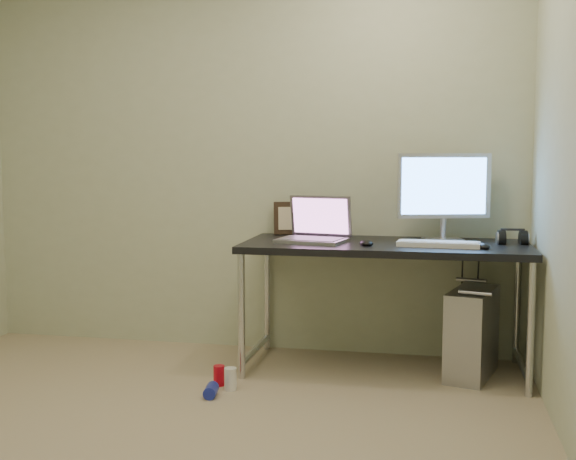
{
  "coord_description": "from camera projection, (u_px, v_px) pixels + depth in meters",
  "views": [
    {
      "loc": [
        1.18,
        -2.74,
        1.26
      ],
      "look_at": [
        0.41,
        1.04,
        0.85
      ],
      "focal_mm": 45.0,
      "sensor_mm": 36.0,
      "label": 1
    }
  ],
  "objects": [
    {
      "name": "can_red",
      "position": [
        219.0,
        376.0,
        3.93
      ],
      "size": [
        0.06,
        0.06,
        0.11
      ],
      "primitive_type": "cylinder",
      "rotation": [
        0.0,
        0.0,
        0.05
      ],
      "color": "red",
      "rests_on": "ground"
    },
    {
      "name": "picture_frame",
      "position": [
        294.0,
        218.0,
        4.57
      ],
      "size": [
        0.27,
        0.14,
        0.21
      ],
      "primitive_type": "cube",
      "rotation": [
        -0.21,
        0.0,
        0.28
      ],
      "color": "black",
      "rests_on": "desk"
    },
    {
      "name": "wall_back",
      "position": [
        247.0,
        155.0,
        4.62
      ],
      "size": [
        3.5,
        0.02,
        2.5
      ],
      "primitive_type": "cube",
      "color": "beige",
      "rests_on": "ground"
    },
    {
      "name": "can_blue",
      "position": [
        211.0,
        391.0,
        3.75
      ],
      "size": [
        0.08,
        0.13,
        0.07
      ],
      "primitive_type": "cylinder",
      "rotation": [
        1.57,
        0.0,
        0.13
      ],
      "color": "#1C28A8",
      "rests_on": "ground"
    },
    {
      "name": "headphones",
      "position": [
        512.0,
        239.0,
        4.08
      ],
      "size": [
        0.17,
        0.1,
        0.11
      ],
      "rotation": [
        0.0,
        0.0,
        0.07
      ],
      "color": "black",
      "rests_on": "desk"
    },
    {
      "name": "cable_b",
      "position": [
        477.0,
        300.0,
        4.35
      ],
      "size": [
        0.02,
        0.11,
        0.71
      ],
      "primitive_type": "cylinder",
      "rotation": [
        0.14,
        0.0,
        0.09
      ],
      "color": "black",
      "rests_on": "ground"
    },
    {
      "name": "can_white",
      "position": [
        230.0,
        379.0,
        3.86
      ],
      "size": [
        0.08,
        0.08,
        0.12
      ],
      "primitive_type": "cylinder",
      "rotation": [
        0.0,
        0.0,
        0.24
      ],
      "color": "white",
      "rests_on": "ground"
    },
    {
      "name": "floor",
      "position": [
        143.0,
        453.0,
        3.04
      ],
      "size": [
        3.5,
        3.5,
        0.0
      ],
      "primitive_type": "plane",
      "color": "tan",
      "rests_on": "ground"
    },
    {
      "name": "keyboard",
      "position": [
        438.0,
        244.0,
        3.98
      ],
      "size": [
        0.46,
        0.18,
        0.03
      ],
      "primitive_type": "cube",
      "rotation": [
        0.0,
        0.0,
        -0.07
      ],
      "color": "silver",
      "rests_on": "desk"
    },
    {
      "name": "desk",
      "position": [
        385.0,
        256.0,
        4.15
      ],
      "size": [
        1.63,
        0.71,
        0.75
      ],
      "color": "black",
      "rests_on": "ground"
    },
    {
      "name": "mouse_right",
      "position": [
        482.0,
        245.0,
        3.89
      ],
      "size": [
        0.11,
        0.13,
        0.04
      ],
      "primitive_type": "ellipsoid",
      "rotation": [
        0.0,
        0.0,
        0.33
      ],
      "color": "black",
      "rests_on": "desk"
    },
    {
      "name": "mouse_left",
      "position": [
        367.0,
        242.0,
        4.03
      ],
      "size": [
        0.09,
        0.13,
        0.04
      ],
      "primitive_type": "ellipsoid",
      "rotation": [
        0.0,
        0.0,
        0.13
      ],
      "color": "black",
      "rests_on": "desk"
    },
    {
      "name": "laptop",
      "position": [
        315.0,
        231.0,
        4.22
      ],
      "size": [
        0.43,
        0.38,
        0.26
      ],
      "rotation": [
        0.0,
        0.0,
        -0.2
      ],
      "color": "#BAB9C1",
      "rests_on": "desk"
    },
    {
      "name": "monitor",
      "position": [
        444.0,
        190.0,
        4.2
      ],
      "size": [
        0.53,
        0.21,
        0.51
      ],
      "rotation": [
        0.0,
        0.0,
        0.28
      ],
      "color": "#BAB9C1",
      "rests_on": "desk"
    },
    {
      "name": "webcam",
      "position": [
        327.0,
        223.0,
        4.46
      ],
      "size": [
        0.05,
        0.04,
        0.11
      ],
      "rotation": [
        0.0,
        0.0,
        0.35
      ],
      "color": "silver",
      "rests_on": "desk"
    },
    {
      "name": "cable_a",
      "position": [
        461.0,
        296.0,
        4.39
      ],
      "size": [
        0.01,
        0.16,
        0.69
      ],
      "primitive_type": "cylinder",
      "rotation": [
        0.21,
        0.0,
        0.0
      ],
      "color": "black",
      "rests_on": "ground"
    },
    {
      "name": "tower_computer",
      "position": [
        472.0,
        333.0,
        4.08
      ],
      "size": [
        0.33,
        0.52,
        0.53
      ],
      "rotation": [
        0.0,
        0.0,
        -0.27
      ],
      "color": "#A3A3A7",
      "rests_on": "ground"
    }
  ]
}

